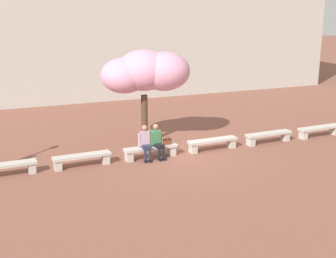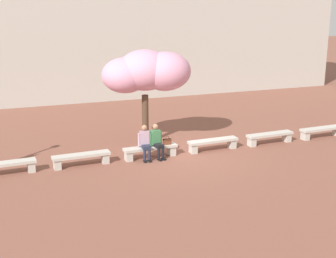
# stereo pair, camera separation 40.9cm
# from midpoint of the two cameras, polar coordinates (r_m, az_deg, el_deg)

# --- Properties ---
(ground_plane) EXTENTS (100.00, 100.00, 0.00)m
(ground_plane) POSITION_cam_midpoint_polar(r_m,az_deg,el_deg) (18.13, 1.11, -3.05)
(ground_plane) COLOR brown
(building_facade) EXTENTS (30.13, 4.00, 8.88)m
(building_facade) POSITION_cam_midpoint_polar(r_m,az_deg,el_deg) (29.31, -8.72, 12.66)
(building_facade) COLOR #B7B2A8
(building_facade) RESTS_ON ground
(stone_bench_west_end) EXTENTS (2.08, 0.50, 0.45)m
(stone_bench_west_end) POSITION_cam_midpoint_polar(r_m,az_deg,el_deg) (16.74, -19.91, -4.45)
(stone_bench_west_end) COLOR #BCB7AD
(stone_bench_west_end) RESTS_ON ground
(stone_bench_near_west) EXTENTS (2.08, 0.50, 0.45)m
(stone_bench_near_west) POSITION_cam_midpoint_polar(r_m,az_deg,el_deg) (16.97, -11.13, -3.53)
(stone_bench_near_west) COLOR #BCB7AD
(stone_bench_near_west) RESTS_ON ground
(stone_bench_center) EXTENTS (2.08, 0.50, 0.45)m
(stone_bench_center) POSITION_cam_midpoint_polar(r_m,az_deg,el_deg) (17.59, -2.79, -2.58)
(stone_bench_center) COLOR #BCB7AD
(stone_bench_center) RESTS_ON ground
(stone_bench_near_east) EXTENTS (2.08, 0.50, 0.45)m
(stone_bench_near_east) POSITION_cam_midpoint_polar(r_m,az_deg,el_deg) (18.55, 4.82, -1.66)
(stone_bench_near_east) COLOR #BCB7AD
(stone_bench_near_east) RESTS_ON ground
(stone_bench_east_end) EXTENTS (2.08, 0.50, 0.45)m
(stone_bench_east_end) POSITION_cam_midpoint_polar(r_m,az_deg,el_deg) (19.81, 11.57, -0.82)
(stone_bench_east_end) COLOR #BCB7AD
(stone_bench_east_end) RESTS_ON ground
(stone_bench_far_east) EXTENTS (2.08, 0.50, 0.45)m
(stone_bench_far_east) POSITION_cam_midpoint_polar(r_m,az_deg,el_deg) (21.32, 17.44, -0.08)
(stone_bench_far_east) COLOR #BCB7AD
(stone_bench_far_east) RESTS_ON ground
(person_seated_left) EXTENTS (0.51, 0.70, 1.29)m
(person_seated_left) POSITION_cam_midpoint_polar(r_m,az_deg,el_deg) (17.36, -3.45, -1.49)
(person_seated_left) COLOR black
(person_seated_left) RESTS_ON ground
(person_seated_right) EXTENTS (0.50, 0.73, 1.29)m
(person_seated_right) POSITION_cam_midpoint_polar(r_m,az_deg,el_deg) (17.50, -2.03, -1.33)
(person_seated_right) COLOR black
(person_seated_right) RESTS_ON ground
(handbag) EXTENTS (0.30, 0.15, 0.34)m
(handbag) POSITION_cam_midpoint_polar(r_m,az_deg,el_deg) (17.72, -0.74, -1.51)
(handbag) COLOR brown
(handbag) RESTS_ON stone_bench_center
(cherry_tree_main) EXTENTS (3.52, 2.33, 3.87)m
(cherry_tree_main) POSITION_cam_midpoint_polar(r_m,az_deg,el_deg) (18.78, -3.37, 6.92)
(cherry_tree_main) COLOR #473323
(cherry_tree_main) RESTS_ON ground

